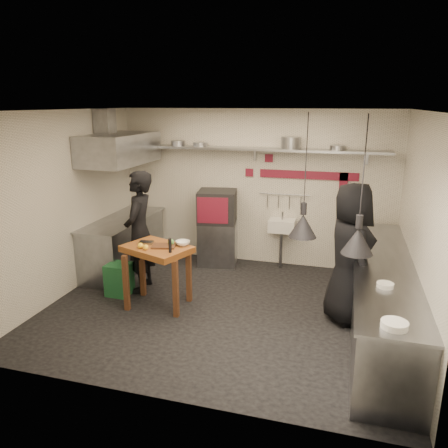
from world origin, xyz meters
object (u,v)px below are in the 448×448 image
(oven_stand, at_px, (218,243))
(combi_oven, at_px, (217,206))
(chef_right, at_px, (350,254))
(chef_left, at_px, (140,232))
(prep_table, at_px, (158,276))
(green_bin, at_px, (119,279))

(oven_stand, relative_size, combi_oven, 1.20)
(combi_oven, bearing_deg, chef_right, -44.07)
(chef_left, bearing_deg, oven_stand, 141.90)
(prep_table, height_order, chef_right, chef_right)
(combi_oven, xyz_separation_m, green_bin, (-1.07, -1.72, -0.84))
(green_bin, bearing_deg, chef_right, 2.18)
(combi_oven, xyz_separation_m, chef_right, (2.33, -1.59, -0.13))
(oven_stand, relative_size, chef_left, 0.42)
(combi_oven, height_order, chef_left, chef_left)
(green_bin, height_order, chef_right, chef_right)
(oven_stand, distance_m, chef_left, 1.77)
(oven_stand, height_order, chef_left, chef_left)
(oven_stand, distance_m, chef_right, 2.88)
(prep_table, bearing_deg, green_bin, -173.34)
(green_bin, xyz_separation_m, prep_table, (0.75, -0.19, 0.21))
(green_bin, distance_m, chef_left, 0.80)
(oven_stand, relative_size, prep_table, 0.87)
(combi_oven, bearing_deg, green_bin, -131.59)
(oven_stand, height_order, prep_table, prep_table)
(oven_stand, xyz_separation_m, prep_table, (-0.33, -1.93, 0.06))
(green_bin, bearing_deg, chef_left, 48.88)
(chef_left, height_order, chef_right, chef_right)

